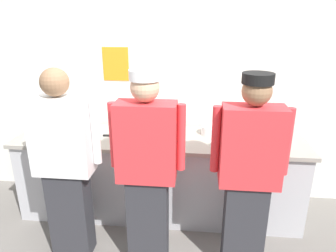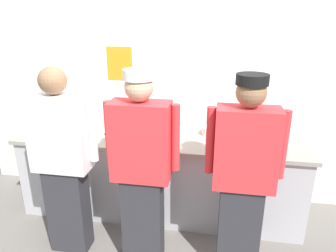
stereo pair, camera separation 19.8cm
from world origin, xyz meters
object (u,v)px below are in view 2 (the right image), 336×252
(chef_far_right, at_px, (243,175))
(ramekin_green_sauce, at_px, (78,138))
(plate_stack_front, at_px, (213,131))
(mixing_bowl_steel, at_px, (242,138))
(chefs_knife, at_px, (115,135))
(sheet_tray, at_px, (161,137))
(chef_near_left, at_px, (63,160))
(chef_center, at_px, (142,167))
(ramekin_orange_sauce, at_px, (214,145))
(squeeze_bottle_primary, at_px, (281,144))
(deli_cup, at_px, (271,142))
(ramekin_red_sauce, at_px, (76,128))

(chef_far_right, height_order, ramekin_green_sauce, chef_far_right)
(plate_stack_front, xyz_separation_m, mixing_bowl_steel, (0.29, -0.19, 0.02))
(chefs_knife, bearing_deg, plate_stack_front, 9.51)
(plate_stack_front, distance_m, sheet_tray, 0.55)
(chef_near_left, relative_size, chef_center, 1.00)
(sheet_tray, xyz_separation_m, ramekin_orange_sauce, (0.55, -0.16, 0.01))
(mixing_bowl_steel, xyz_separation_m, sheet_tray, (-0.82, 0.02, -0.05))
(chefs_knife, bearing_deg, ramekin_green_sauce, -149.94)
(chef_center, xyz_separation_m, chef_far_right, (0.82, 0.01, -0.01))
(chef_center, distance_m, squeeze_bottle_primary, 1.28)
(chef_near_left, distance_m, squeeze_bottle_primary, 1.95)
(plate_stack_front, relative_size, squeeze_bottle_primary, 1.10)
(ramekin_green_sauce, relative_size, chefs_knife, 0.34)
(chef_near_left, bearing_deg, sheet_tray, 43.38)
(chef_far_right, bearing_deg, ramekin_green_sauce, 162.53)
(chef_near_left, relative_size, deli_cup, 16.07)
(ramekin_green_sauce, height_order, deli_cup, deli_cup)
(squeeze_bottle_primary, xyz_separation_m, ramekin_orange_sauce, (-0.60, 0.04, -0.07))
(chef_near_left, xyz_separation_m, ramekin_green_sauce, (-0.09, 0.50, 0.00))
(plate_stack_front, distance_m, squeeze_bottle_primary, 0.72)
(chef_far_right, relative_size, squeeze_bottle_primary, 8.52)
(ramekin_green_sauce, height_order, chefs_knife, ramekin_green_sauce)
(chef_far_right, relative_size, ramekin_green_sauce, 18.41)
(chef_center, bearing_deg, plate_stack_front, 58.04)
(ramekin_orange_sauce, xyz_separation_m, deli_cup, (0.54, 0.10, 0.03))
(ramekin_orange_sauce, bearing_deg, chef_center, -135.85)
(sheet_tray, height_order, chefs_knife, sheet_tray)
(plate_stack_front, distance_m, ramekin_red_sauce, 1.51)
(mixing_bowl_steel, height_order, ramekin_red_sauce, mixing_bowl_steel)
(chef_center, distance_m, deli_cup, 1.30)
(chef_center, relative_size, chef_far_right, 1.01)
(mixing_bowl_steel, height_order, chefs_knife, mixing_bowl_steel)
(ramekin_red_sauce, bearing_deg, chef_far_right, -23.90)
(ramekin_red_sauce, height_order, ramekin_green_sauce, ramekin_green_sauce)
(squeeze_bottle_primary, xyz_separation_m, deli_cup, (-0.06, 0.14, -0.04))
(mixing_bowl_steel, distance_m, ramekin_green_sauce, 1.65)
(ramekin_green_sauce, bearing_deg, squeeze_bottle_primary, -0.10)
(ramekin_green_sauce, bearing_deg, deli_cup, 4.07)
(chef_far_right, relative_size, sheet_tray, 4.21)
(chef_far_right, bearing_deg, ramekin_red_sauce, 156.10)
(chefs_knife, bearing_deg, ramekin_orange_sauce, -8.18)
(chef_center, relative_size, squeeze_bottle_primary, 8.58)
(plate_stack_front, xyz_separation_m, sheet_tray, (-0.53, -0.17, -0.04))
(chef_center, distance_m, ramekin_green_sauce, 0.96)
(chef_far_right, distance_m, sheet_tray, 1.06)
(deli_cup, bearing_deg, chef_far_right, -114.76)
(plate_stack_front, height_order, sheet_tray, plate_stack_front)
(chefs_knife, bearing_deg, chef_near_left, -108.86)
(deli_cup, distance_m, chefs_knife, 1.59)
(ramekin_orange_sauce, bearing_deg, ramekin_green_sauce, -178.45)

